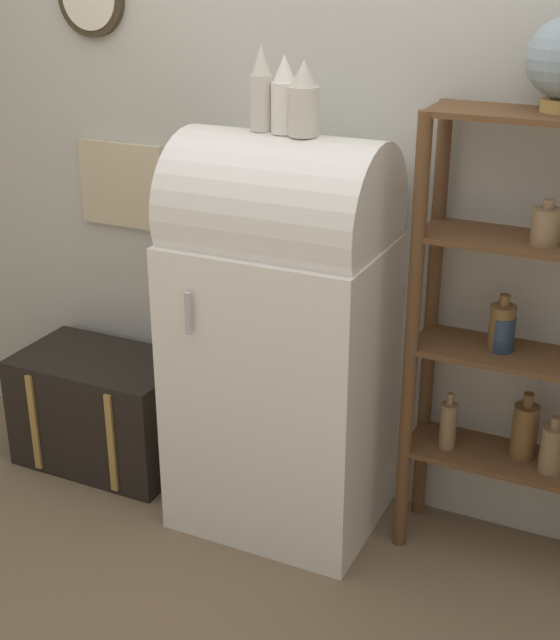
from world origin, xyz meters
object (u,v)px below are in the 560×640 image
object	(u,v)px
refrigerator	(282,334)
vase_center	(284,97)
vase_right	(304,101)
vase_left	(261,91)
suitcase_trunk	(104,409)

from	to	relation	value
refrigerator	vase_center	world-z (taller)	vase_center
refrigerator	vase_right	world-z (taller)	vase_right
vase_left	vase_right	world-z (taller)	vase_left
vase_right	vase_center	bearing A→B (deg)	167.63
refrigerator	suitcase_trunk	world-z (taller)	refrigerator
refrigerator	suitcase_trunk	size ratio (longest dim) A/B	2.12
refrigerator	vase_left	bearing A→B (deg)	172.22
vase_left	vase_right	distance (m)	0.17
suitcase_trunk	vase_right	size ratio (longest dim) A/B	2.92
vase_center	vase_right	size ratio (longest dim) A/B	1.04
vase_left	vase_center	xyz separation A→B (m)	(0.09, -0.01, -0.01)
vase_right	refrigerator	bearing A→B (deg)	172.09
vase_left	vase_center	distance (m)	0.09
refrigerator	vase_center	distance (m)	0.86
refrigerator	vase_left	distance (m)	0.88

